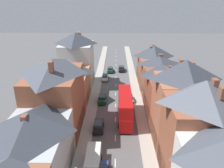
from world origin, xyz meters
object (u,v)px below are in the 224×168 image
Objects in this scene: car_mid_black at (105,77)px; delivery_van at (93,159)px; double_decker_bus_lead at (125,107)px; car_mid_white at (121,68)px; car_parked_right_a at (98,126)px; car_parked_left_b at (123,90)px; car_parked_left_a at (102,98)px; car_near_silver at (129,98)px; car_parked_right_b at (110,70)px.

car_mid_black is 0.79× the size of delivery_van.
double_decker_bus_lead is 2.08× the size of delivery_van.
car_parked_right_a is at bearing -98.33° from car_mid_white.
car_parked_left_b is 0.99× the size of car_mid_white.
car_parked_left_a is at bearing -134.58° from car_parked_left_b.
car_parked_right_b is at bearing 103.30° from car_near_silver.
car_near_silver is 13.06m from car_parked_right_a.
car_parked_right_a is 17.02m from car_parked_left_b.
car_parked_right_a is (-6.20, -11.49, 0.04)m from car_near_silver.
double_decker_bus_lead is at bearing 37.33° from car_parked_right_a.
delivery_van is (-4.90, -25.55, 0.52)m from car_parked_left_b.
delivery_van is at bearing -90.00° from car_parked_left_a.
car_parked_left_b is 0.83× the size of delivery_van.
car_parked_left_b is (4.90, -8.97, -0.02)m from car_mid_black.
car_parked_right_a is at bearing 90.00° from delivery_van.
double_decker_bus_lead reaches higher than car_parked_left_a.
car_parked_left_a is 20.93m from car_parked_right_b.
double_decker_bus_lead is 6.46m from car_parked_right_a.
car_mid_black is 0.95× the size of car_parked_left_b.
car_mid_white reaches higher than car_near_silver.
car_mid_white is at bearing 83.45° from delivery_van.
car_mid_white is 0.84× the size of delivery_van.
car_mid_white is at bearing 93.39° from car_near_silver.
car_parked_right_b reaches higher than car_near_silver.
car_mid_white is (-1.30, 21.97, 0.04)m from car_near_silver.
car_parked_right_a reaches higher than car_parked_left_a.
car_mid_white is (4.90, 8.18, 0.01)m from car_mid_black.
double_decker_bus_lead reaches higher than car_mid_black.
double_decker_bus_lead reaches higher than delivery_van.
car_parked_left_b reaches higher than car_near_silver.
car_parked_left_a is at bearing 90.00° from delivery_van.
car_parked_left_b is at bearing 105.13° from car_near_silver.
car_mid_white is (0.01, 29.73, -1.97)m from double_decker_bus_lead.
car_near_silver is 6.20m from car_parked_left_a.
car_mid_white is (4.90, 22.13, 0.00)m from car_parked_left_a.
car_parked_left_a is 1.09× the size of car_mid_black.
delivery_van reaches higher than car_mid_white.
car_parked_left_a is (-4.89, 7.60, -1.97)m from double_decker_bus_lead.
car_parked_right_a is 0.81× the size of delivery_van.
car_mid_black is at bearing 118.64° from car_parked_left_b.
car_parked_left_a reaches higher than car_parked_left_b.
delivery_van reaches higher than car_parked_left_a.
delivery_van is (-4.90, -42.71, 0.50)m from car_mid_white.
car_parked_left_b is (4.90, 16.30, -0.03)m from car_parked_right_a.
car_parked_right_b is (-3.60, -1.23, -0.03)m from car_mid_white.
car_near_silver is at bearing -76.70° from car_parked_right_b.
car_parked_right_b is at bearing 79.41° from car_mid_black.
car_mid_black reaches higher than car_parked_left_b.
car_parked_left_b is at bearing 73.27° from car_parked_right_a.
delivery_van is at bearing -90.00° from car_mid_black.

